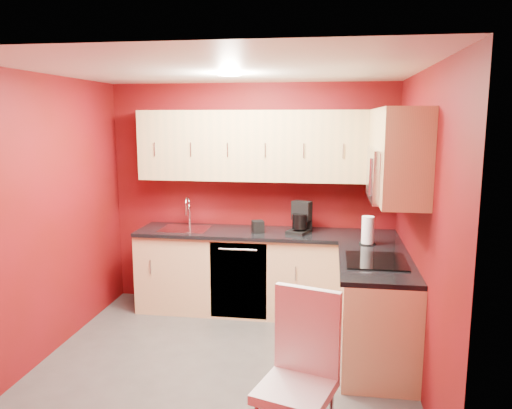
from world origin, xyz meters
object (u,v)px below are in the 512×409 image
(dining_chair, at_px, (296,381))
(napkin_holder, at_px, (258,227))
(coffee_maker, at_px, (299,218))
(paper_towel, at_px, (368,230))
(microwave, at_px, (394,174))
(sink, at_px, (185,225))

(dining_chair, bearing_deg, napkin_holder, 121.14)
(coffee_maker, relative_size, paper_towel, 1.22)
(coffee_maker, bearing_deg, napkin_holder, -154.14)
(microwave, height_order, paper_towel, microwave)
(microwave, relative_size, napkin_holder, 5.96)
(coffee_maker, bearing_deg, microwave, -26.67)
(coffee_maker, xyz_separation_m, paper_towel, (0.69, -0.37, -0.03))
(paper_towel, xyz_separation_m, dining_chair, (-0.55, -1.99, -0.51))
(paper_towel, distance_m, dining_chair, 2.13)
(microwave, bearing_deg, paper_towel, 103.92)
(sink, height_order, paper_towel, sink)
(paper_towel, bearing_deg, coffee_maker, 151.72)
(microwave, distance_m, coffee_maker, 1.40)
(paper_towel, relative_size, dining_chair, 0.26)
(microwave, xyz_separation_m, coffee_maker, (-0.84, 0.96, -0.58))
(sink, xyz_separation_m, dining_chair, (1.40, -2.40, -0.41))
(napkin_holder, bearing_deg, paper_towel, -17.02)
(sink, height_order, dining_chair, sink)
(sink, xyz_separation_m, napkin_holder, (0.82, -0.07, 0.03))
(microwave, xyz_separation_m, dining_chair, (-0.69, -1.40, -1.13))
(microwave, distance_m, paper_towel, 0.86)
(microwave, xyz_separation_m, napkin_holder, (-1.27, 0.94, -0.69))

